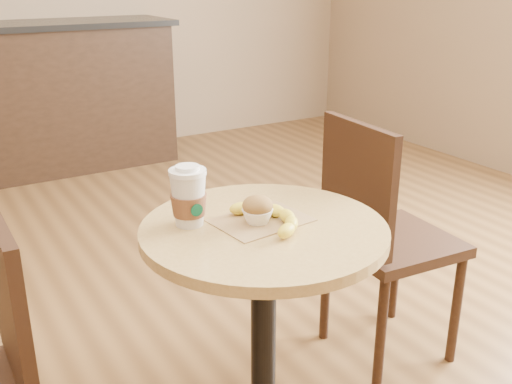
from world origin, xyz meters
TOP-DOWN VIEW (x-y plane):
  - cafe_table at (0.10, 0.00)m, footprint 0.65×0.65m
  - chair_right at (0.72, 0.22)m, footprint 0.43×0.43m
  - service_counter at (0.00, 3.18)m, footprint 2.30×0.65m
  - kraft_bag at (0.11, 0.03)m, footprint 0.26×0.21m
  - coffee_cup at (-0.06, 0.11)m, footprint 0.10×0.10m
  - muffin at (0.09, 0.02)m, footprint 0.08×0.08m
  - banana at (0.12, 0.00)m, footprint 0.15×0.25m

SIDE VIEW (x-z plane):
  - chair_right at x=0.72m, z-range 0.04..0.96m
  - cafe_table at x=0.10m, z-range 0.14..0.89m
  - service_counter at x=0.00m, z-range 0.00..1.04m
  - kraft_bag at x=0.11m, z-range 0.75..0.75m
  - banana at x=0.12m, z-range 0.75..0.79m
  - muffin at x=0.09m, z-range 0.75..0.83m
  - coffee_cup at x=-0.06m, z-range 0.74..0.90m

